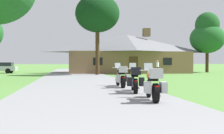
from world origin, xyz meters
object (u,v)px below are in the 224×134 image
at_px(bystander_white_shirt_near_lodge, 157,66).
at_px(motorcycle_black_farthest_in_row, 121,77).
at_px(tree_by_lodge_front, 97,8).
at_px(motorcycle_orange_nearest_to_camera, 153,85).
at_px(motorcycle_yellow_second_in_row, 135,80).
at_px(tree_right_of_lodge, 207,35).

bearing_deg(bystander_white_shirt_near_lodge, motorcycle_black_farthest_in_row, -168.74).
relative_size(bystander_white_shirt_near_lodge, tree_by_lodge_front, 0.16).
bearing_deg(motorcycle_orange_nearest_to_camera, motorcycle_black_farthest_in_row, 98.04).
xyz_separation_m(motorcycle_yellow_second_in_row, bystander_white_shirt_near_lodge, (7.50, 19.45, 0.32)).
xyz_separation_m(bystander_white_shirt_near_lodge, tree_right_of_lodge, (8.95, 5.08, 4.38)).
height_order(motorcycle_yellow_second_in_row, tree_right_of_lodge, tree_right_of_lodge).
xyz_separation_m(motorcycle_black_farthest_in_row, bystander_white_shirt_near_lodge, (7.58, 16.76, 0.32)).
bearing_deg(tree_by_lodge_front, motorcycle_orange_nearest_to_camera, -90.77).
bearing_deg(motorcycle_yellow_second_in_row, tree_by_lodge_front, 97.75).
relative_size(motorcycle_black_farthest_in_row, tree_by_lodge_front, 0.20).
bearing_deg(tree_right_of_lodge, motorcycle_yellow_second_in_row, -123.84).
distance_m(tree_right_of_lodge, tree_by_lodge_front, 17.45).
xyz_separation_m(motorcycle_orange_nearest_to_camera, bystander_white_shirt_near_lodge, (7.51, 22.17, 0.32)).
distance_m(motorcycle_orange_nearest_to_camera, tree_right_of_lodge, 32.19).
distance_m(motorcycle_orange_nearest_to_camera, tree_by_lodge_front, 22.06).
bearing_deg(motorcycle_yellow_second_in_row, motorcycle_black_farthest_in_row, 100.40).
bearing_deg(bystander_white_shirt_near_lodge, motorcycle_orange_nearest_to_camera, -163.11).
height_order(bystander_white_shirt_near_lodge, tree_right_of_lodge, tree_right_of_lodge).
bearing_deg(motorcycle_yellow_second_in_row, bystander_white_shirt_near_lodge, 77.52).
height_order(tree_right_of_lodge, tree_by_lodge_front, tree_by_lodge_front).
xyz_separation_m(motorcycle_yellow_second_in_row, tree_right_of_lodge, (16.45, 24.53, 4.70)).
bearing_deg(motorcycle_orange_nearest_to_camera, bystander_white_shirt_near_lodge, 78.56).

